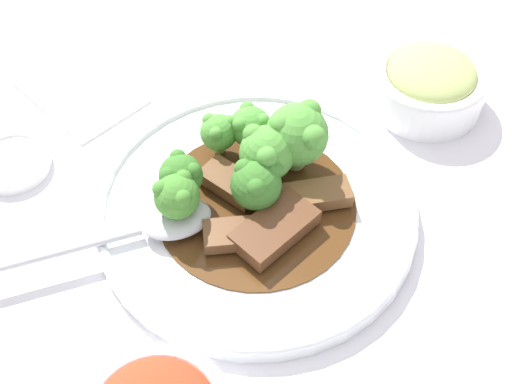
{
  "coord_description": "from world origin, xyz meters",
  "views": [
    {
      "loc": [
        -0.23,
        0.29,
        0.5
      ],
      "look_at": [
        0.0,
        0.0,
        0.03
      ],
      "focal_mm": 50.0,
      "sensor_mm": 36.0,
      "label": 1
    }
  ],
  "objects_px": {
    "broccoli_floret_3": "(219,132)",
    "side_bowl_appetizer": "(429,83)",
    "broccoli_floret_5": "(250,126)",
    "broccoli_floret_6": "(258,183)",
    "broccoli_floret_2": "(181,175)",
    "broccoli_floret_1": "(301,136)",
    "beef_strip_1": "(232,235)",
    "sauce_dish": "(12,162)",
    "main_plate": "(256,209)",
    "beef_strip_2": "(275,228)",
    "beef_strip_3": "(230,183)",
    "beef_strip_0": "(308,196)",
    "serving_spoon": "(157,224)",
    "broccoli_floret_0": "(267,152)",
    "broccoli_floret_4": "(177,196)"
  },
  "relations": [
    {
      "from": "broccoli_floret_5",
      "to": "broccoli_floret_6",
      "type": "bearing_deg",
      "value": 134.04
    },
    {
      "from": "broccoli_floret_2",
      "to": "main_plate",
      "type": "bearing_deg",
      "value": -147.72
    },
    {
      "from": "beef_strip_0",
      "to": "broccoli_floret_6",
      "type": "xyz_separation_m",
      "value": [
        0.03,
        0.03,
        0.02
      ]
    },
    {
      "from": "broccoli_floret_6",
      "to": "broccoli_floret_5",
      "type": "bearing_deg",
      "value": -45.96
    },
    {
      "from": "sauce_dish",
      "to": "beef_strip_2",
      "type": "bearing_deg",
      "value": -162.39
    },
    {
      "from": "broccoli_floret_5",
      "to": "broccoli_floret_6",
      "type": "height_order",
      "value": "broccoli_floret_6"
    },
    {
      "from": "beef_strip_3",
      "to": "broccoli_floret_6",
      "type": "distance_m",
      "value": 0.03
    },
    {
      "from": "serving_spoon",
      "to": "beef_strip_3",
      "type": "bearing_deg",
      "value": -105.77
    },
    {
      "from": "broccoli_floret_1",
      "to": "broccoli_floret_3",
      "type": "distance_m",
      "value": 0.08
    },
    {
      "from": "broccoli_floret_4",
      "to": "broccoli_floret_6",
      "type": "relative_size",
      "value": 1.06
    },
    {
      "from": "beef_strip_2",
      "to": "beef_strip_3",
      "type": "height_order",
      "value": "beef_strip_2"
    },
    {
      "from": "serving_spoon",
      "to": "broccoli_floret_0",
      "type": "bearing_deg",
      "value": -110.92
    },
    {
      "from": "main_plate",
      "to": "broccoli_floret_3",
      "type": "relative_size",
      "value": 7.05
    },
    {
      "from": "broccoli_floret_4",
      "to": "broccoli_floret_2",
      "type": "bearing_deg",
      "value": -56.18
    },
    {
      "from": "broccoli_floret_2",
      "to": "side_bowl_appetizer",
      "type": "xyz_separation_m",
      "value": [
        -0.1,
        -0.25,
        -0.02
      ]
    },
    {
      "from": "sauce_dish",
      "to": "broccoli_floret_3",
      "type": "bearing_deg",
      "value": -140.7
    },
    {
      "from": "beef_strip_1",
      "to": "broccoli_floret_0",
      "type": "bearing_deg",
      "value": -75.82
    },
    {
      "from": "broccoli_floret_6",
      "to": "side_bowl_appetizer",
      "type": "distance_m",
      "value": 0.22
    },
    {
      "from": "beef_strip_1",
      "to": "broccoli_floret_3",
      "type": "relative_size",
      "value": 1.35
    },
    {
      "from": "beef_strip_0",
      "to": "broccoli_floret_2",
      "type": "bearing_deg",
      "value": 35.64
    },
    {
      "from": "beef_strip_1",
      "to": "side_bowl_appetizer",
      "type": "relative_size",
      "value": 0.49
    },
    {
      "from": "broccoli_floret_3",
      "to": "broccoli_floret_6",
      "type": "xyz_separation_m",
      "value": [
        -0.06,
        0.03,
        0.0
      ]
    },
    {
      "from": "broccoli_floret_2",
      "to": "broccoli_floret_4",
      "type": "bearing_deg",
      "value": 123.82
    },
    {
      "from": "beef_strip_2",
      "to": "beef_strip_3",
      "type": "distance_m",
      "value": 0.06
    },
    {
      "from": "beef_strip_2",
      "to": "broccoli_floret_1",
      "type": "distance_m",
      "value": 0.08
    },
    {
      "from": "broccoli_floret_1",
      "to": "beef_strip_1",
      "type": "bearing_deg",
      "value": 92.0
    },
    {
      "from": "beef_strip_3",
      "to": "broccoli_floret_6",
      "type": "bearing_deg",
      "value": -175.18
    },
    {
      "from": "broccoli_floret_2",
      "to": "broccoli_floret_6",
      "type": "xyz_separation_m",
      "value": [
        -0.05,
        -0.04,
        -0.0
      ]
    },
    {
      "from": "broccoli_floret_2",
      "to": "broccoli_floret_6",
      "type": "distance_m",
      "value": 0.06
    },
    {
      "from": "beef_strip_1",
      "to": "broccoli_floret_5",
      "type": "bearing_deg",
      "value": -59.8
    },
    {
      "from": "broccoli_floret_0",
      "to": "main_plate",
      "type": "bearing_deg",
      "value": 109.21
    },
    {
      "from": "serving_spoon",
      "to": "main_plate",
      "type": "bearing_deg",
      "value": -123.59
    },
    {
      "from": "beef_strip_1",
      "to": "broccoli_floret_3",
      "type": "xyz_separation_m",
      "value": [
        0.07,
        -0.07,
        0.02
      ]
    },
    {
      "from": "beef_strip_1",
      "to": "broccoli_floret_2",
      "type": "distance_m",
      "value": 0.07
    },
    {
      "from": "beef_strip_3",
      "to": "sauce_dish",
      "type": "distance_m",
      "value": 0.21
    },
    {
      "from": "broccoli_floret_1",
      "to": "broccoli_floret_5",
      "type": "relative_size",
      "value": 1.47
    },
    {
      "from": "main_plate",
      "to": "serving_spoon",
      "type": "xyz_separation_m",
      "value": [
        0.05,
        0.07,
        0.02
      ]
    },
    {
      "from": "broccoli_floret_2",
      "to": "beef_strip_0",
      "type": "bearing_deg",
      "value": -144.36
    },
    {
      "from": "beef_strip_0",
      "to": "broccoli_floret_3",
      "type": "bearing_deg",
      "value": 0.56
    },
    {
      "from": "broccoli_floret_3",
      "to": "broccoli_floret_5",
      "type": "xyz_separation_m",
      "value": [
        -0.02,
        -0.02,
        0.0
      ]
    },
    {
      "from": "beef_strip_2",
      "to": "serving_spoon",
      "type": "distance_m",
      "value": 0.1
    },
    {
      "from": "beef_strip_1",
      "to": "broccoli_floret_6",
      "type": "height_order",
      "value": "broccoli_floret_6"
    },
    {
      "from": "beef_strip_3",
      "to": "broccoli_floret_2",
      "type": "bearing_deg",
      "value": 52.17
    },
    {
      "from": "broccoli_floret_5",
      "to": "sauce_dish",
      "type": "relative_size",
      "value": 0.64
    },
    {
      "from": "main_plate",
      "to": "broccoli_floret_1",
      "type": "xyz_separation_m",
      "value": [
        -0.0,
        -0.06,
        0.05
      ]
    },
    {
      "from": "broccoli_floret_3",
      "to": "side_bowl_appetizer",
      "type": "distance_m",
      "value": 0.22
    },
    {
      "from": "beef_strip_0",
      "to": "serving_spoon",
      "type": "height_order",
      "value": "same"
    },
    {
      "from": "beef_strip_3",
      "to": "broccoli_floret_5",
      "type": "height_order",
      "value": "broccoli_floret_5"
    },
    {
      "from": "main_plate",
      "to": "beef_strip_1",
      "type": "distance_m",
      "value": 0.05
    },
    {
      "from": "main_plate",
      "to": "broccoli_floret_6",
      "type": "height_order",
      "value": "broccoli_floret_6"
    }
  ]
}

